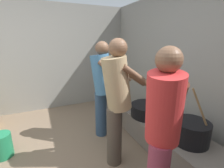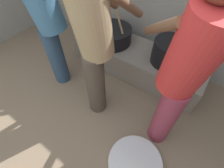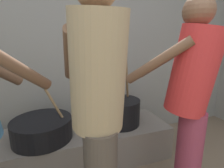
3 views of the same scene
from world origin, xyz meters
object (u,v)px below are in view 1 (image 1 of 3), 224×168
(cook_in_red_shirt, at_px, (162,127))
(bucket_green_plastic, at_px, (2,146))
(cook_in_tan_shirt, at_px, (117,97))
(cooking_pot_main, at_px, (191,132))
(cooking_pot_secondary, at_px, (147,110))
(cook_in_blue_shirt, at_px, (102,85))

(cook_in_red_shirt, distance_m, bucket_green_plastic, 2.25)
(cook_in_tan_shirt, bearing_deg, cook_in_red_shirt, 6.02)
(cook_in_tan_shirt, bearing_deg, bucket_green_plastic, -117.70)
(cooking_pot_main, height_order, cooking_pot_secondary, cooking_pot_main)
(cooking_pot_main, relative_size, bucket_green_plastic, 2.08)
(bucket_green_plastic, bearing_deg, cook_in_blue_shirt, 87.18)
(bucket_green_plastic, bearing_deg, cook_in_tan_shirt, 62.30)
(cook_in_red_shirt, relative_size, cook_in_blue_shirt, 0.99)
(bucket_green_plastic, bearing_deg, cooking_pot_secondary, 79.68)
(cooking_pot_secondary, distance_m, cook_in_tan_shirt, 0.96)
(cook_in_red_shirt, bearing_deg, cook_in_tan_shirt, -173.98)
(cook_in_blue_shirt, bearing_deg, cook_in_tan_shirt, -5.81)
(cook_in_red_shirt, bearing_deg, cook_in_blue_shirt, -179.69)
(cooking_pot_secondary, bearing_deg, bucket_green_plastic, -100.32)
(cooking_pot_main, relative_size, cook_in_blue_shirt, 0.46)
(cook_in_blue_shirt, height_order, bucket_green_plastic, cook_in_blue_shirt)
(cooking_pot_main, height_order, cook_in_tan_shirt, cook_in_tan_shirt)
(cooking_pot_secondary, bearing_deg, cook_in_blue_shirt, -115.44)
(cook_in_red_shirt, xyz_separation_m, bucket_green_plastic, (-1.49, -1.52, -0.73))
(cook_in_tan_shirt, bearing_deg, cooking_pot_secondary, 115.41)
(cook_in_red_shirt, bearing_deg, cooking_pot_secondary, 148.13)
(cook_in_tan_shirt, distance_m, cook_in_blue_shirt, 0.69)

